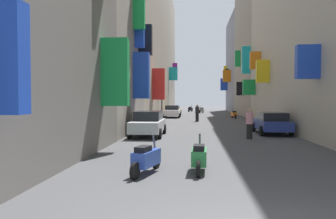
{
  "coord_description": "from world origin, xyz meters",
  "views": [
    {
      "loc": [
        -0.95,
        -4.17,
        2.21
      ],
      "look_at": [
        -3.58,
        26.81,
        1.19
      ],
      "focal_mm": 34.52,
      "sensor_mm": 36.0,
      "label": 1
    }
  ],
  "objects": [
    {
      "name": "building_left_mid_a",
      "position": [
        -7.97,
        16.71,
        6.39
      ],
      "size": [
        7.03,
        8.91,
        12.78
      ],
      "color": "gray",
      "rests_on": "ground"
    },
    {
      "name": "scooter_green",
      "position": [
        -0.83,
        5.58,
        0.46
      ],
      "size": [
        0.49,
        1.91,
        1.13
      ],
      "color": "#287F3D",
      "rests_on": "ground"
    },
    {
      "name": "building_left_mid_b",
      "position": [
        -8.0,
        40.58,
        9.93
      ],
      "size": [
        7.31,
        38.84,
        19.87
      ],
      "color": "#9E9384",
      "rests_on": "ground"
    },
    {
      "name": "scooter_silver",
      "position": [
        0.0,
        46.87,
        0.46
      ],
      "size": [
        0.8,
        1.71,
        1.13
      ],
      "color": "#ADADB2",
      "rests_on": "ground"
    },
    {
      "name": "scooter_orange",
      "position": [
        3.45,
        33.18,
        0.46
      ],
      "size": [
        0.6,
        1.94,
        1.13
      ],
      "color": "orange",
      "rests_on": "ground"
    },
    {
      "name": "building_right_mid_b",
      "position": [
        7.99,
        53.05,
        8.12
      ],
      "size": [
        7.34,
        13.92,
        16.25
      ],
      "color": "gray",
      "rests_on": "ground"
    },
    {
      "name": "ground_plane",
      "position": [
        0.0,
        30.0,
        0.0
      ],
      "size": [
        140.0,
        140.0,
        0.0
      ],
      "primitive_type": "plane",
      "color": "#424244"
    },
    {
      "name": "parked_car_blue",
      "position": [
        3.85,
        16.62,
        0.73
      ],
      "size": [
        1.9,
        4.0,
        1.37
      ],
      "color": "navy",
      "rests_on": "ground"
    },
    {
      "name": "scooter_black",
      "position": [
        -1.8,
        51.83,
        0.46
      ],
      "size": [
        0.81,
        1.78,
        1.13
      ],
      "color": "black",
      "rests_on": "ground"
    },
    {
      "name": "scooter_blue",
      "position": [
        -2.39,
        5.18,
        0.46
      ],
      "size": [
        0.75,
        1.95,
        1.13
      ],
      "color": "#2D4CAD",
      "rests_on": "ground"
    },
    {
      "name": "parked_car_silver",
      "position": [
        -3.75,
        14.9,
        0.78
      ],
      "size": [
        1.87,
        4.19,
        1.49
      ],
      "color": "#B7B7BC",
      "rests_on": "ground"
    },
    {
      "name": "traffic_light_near_corner",
      "position": [
        -4.64,
        31.34,
        3.19
      ],
      "size": [
        0.26,
        0.34,
        4.72
      ],
      "color": "#2D2D2D",
      "rests_on": "ground"
    },
    {
      "name": "parked_car_white",
      "position": [
        -3.69,
        34.3,
        0.76
      ],
      "size": [
        1.93,
        4.28,
        1.45
      ],
      "color": "white",
      "rests_on": "ground"
    },
    {
      "name": "pedestrian_near_left",
      "position": [
        2.04,
        13.99,
        0.84
      ],
      "size": [
        0.52,
        0.52,
        1.69
      ],
      "color": "black",
      "rests_on": "ground"
    },
    {
      "name": "parked_car_yellow",
      "position": [
        -3.88,
        40.02,
        0.71
      ],
      "size": [
        1.93,
        4.24,
        1.31
      ],
      "color": "gold",
      "rests_on": "ground"
    },
    {
      "name": "pedestrian_crossing",
      "position": [
        -0.77,
        27.4,
        0.84
      ],
      "size": [
        0.5,
        0.5,
        1.69
      ],
      "color": "black",
      "rests_on": "ground"
    },
    {
      "name": "building_right_mid_a",
      "position": [
        8.0,
        38.54,
        10.39
      ],
      "size": [
        6.9,
        15.08,
        20.79
      ],
      "color": "#9E9384",
      "rests_on": "ground"
    }
  ]
}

